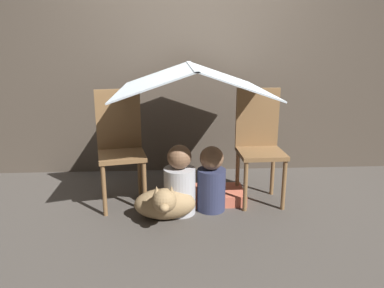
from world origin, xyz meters
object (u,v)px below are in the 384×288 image
Objects in this scene: chair_right at (259,141)px; dog at (165,203)px; chair_left at (120,144)px; person_second at (211,181)px; person_front at (180,183)px.

chair_right reaches higher than dog.
chair_right is at bearing -11.48° from chair_left.
chair_right is 1.78× the size of person_second.
chair_left is at bearing 165.15° from person_second.
chair_right reaches higher than person_second.
chair_right is 0.56m from person_second.
person_front is at bearing -162.18° from chair_right.
chair_left is 1.00× the size of chair_right.
person_front is at bearing -170.86° from person_second.
person_front is 0.22m from dog.
chair_left reaches higher than person_second.
person_second is (0.77, -0.21, -0.28)m from chair_left.
chair_right is at bearing 19.38° from person_front.
dog is at bearing -154.87° from person_second.
person_second reaches higher than dog.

